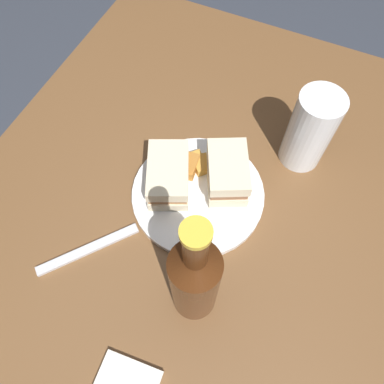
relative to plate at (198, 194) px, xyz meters
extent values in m
plane|color=#333842|center=(-0.02, 0.01, -0.73)|extent=(6.00, 6.00, 0.00)
cube|color=brown|center=(-0.02, 0.01, -0.37)|extent=(1.04, 0.81, 0.72)
cylinder|color=white|center=(0.00, 0.00, 0.00)|extent=(0.24, 0.24, 0.01)
cube|color=beige|center=(0.04, -0.04, 0.02)|extent=(0.12, 0.11, 0.02)
cube|color=#8C5B3D|center=(0.04, -0.04, 0.04)|extent=(0.12, 0.10, 0.02)
cube|color=beige|center=(0.04, -0.04, 0.06)|extent=(0.12, 0.11, 0.02)
cube|color=beige|center=(0.00, 0.06, 0.02)|extent=(0.13, 0.11, 0.02)
cube|color=#B27A4C|center=(0.00, 0.06, 0.04)|extent=(0.12, 0.10, 0.01)
cube|color=beige|center=(0.00, 0.06, 0.05)|extent=(0.13, 0.11, 0.02)
cube|color=gold|center=(0.05, 0.01, 0.02)|extent=(0.04, 0.03, 0.02)
cube|color=#AD702D|center=(0.04, 0.03, 0.02)|extent=(0.05, 0.03, 0.02)
cube|color=gold|center=(0.02, 0.05, 0.01)|extent=(0.06, 0.04, 0.02)
cube|color=#AD702D|center=(0.03, 0.05, 0.02)|extent=(0.05, 0.04, 0.02)
cube|color=gold|center=(0.05, 0.02, 0.02)|extent=(0.05, 0.05, 0.02)
cylinder|color=white|center=(0.16, -0.14, 0.07)|extent=(0.08, 0.08, 0.16)
cylinder|color=orange|center=(0.16, -0.14, 0.02)|extent=(0.07, 0.07, 0.06)
cylinder|color=#47230F|center=(-0.17, -0.07, 0.09)|extent=(0.07, 0.07, 0.19)
cone|color=#47230F|center=(-0.17, -0.07, 0.19)|extent=(0.07, 0.07, 0.02)
cylinder|color=#47230F|center=(-0.17, -0.07, 0.24)|extent=(0.03, 0.03, 0.07)
cylinder|color=gold|center=(-0.17, -0.07, 0.28)|extent=(0.03, 0.03, 0.01)
cube|color=silver|center=(-0.17, 0.13, 0.00)|extent=(0.15, 0.13, 0.01)
camera|label=1|loc=(-0.29, -0.12, 0.60)|focal=34.87mm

